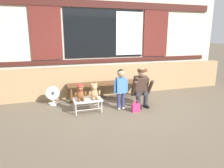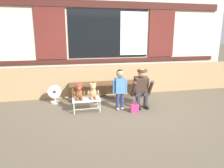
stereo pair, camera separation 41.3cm
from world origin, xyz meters
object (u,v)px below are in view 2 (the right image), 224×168
handbag_on_ground (134,108)px  teddy_bear_plain (93,91)px  small_display_bench (86,100)px  teddy_bear_with_hat (79,92)px  wooden_bench_long (108,85)px  floor_fan (55,94)px  child_standing (120,85)px  adult_crouching (141,88)px

handbag_on_ground → teddy_bear_plain: bearing=160.8°
small_display_bench → teddy_bear_with_hat: teddy_bear_with_hat is taller
wooden_bench_long → teddy_bear_with_hat: size_ratio=5.78×
wooden_bench_long → teddy_bear_plain: (-0.52, -0.90, 0.09)m
wooden_bench_long → handbag_on_ground: size_ratio=7.72×
floor_fan → teddy_bear_plain: bearing=-39.7°
wooden_bench_long → child_standing: bearing=-84.4°
adult_crouching → floor_fan: 2.21m
teddy_bear_with_hat → teddy_bear_plain: same height
child_standing → teddy_bear_with_hat: bearing=176.4°
teddy_bear_plain → wooden_bench_long: bearing=59.9°
small_display_bench → adult_crouching: adult_crouching is taller
teddy_bear_with_hat → handbag_on_ground: (1.22, -0.31, -0.38)m
small_display_bench → adult_crouching: (1.33, 0.00, 0.21)m
floor_fan → handbag_on_ground: bearing=-30.5°
small_display_bench → handbag_on_ground: size_ratio=2.35×
wooden_bench_long → floor_fan: 1.43m
adult_crouching → floor_fan: bearing=160.2°
adult_crouching → handbag_on_ground: bearing=-131.3°
small_display_bench → adult_crouching: 1.35m
wooden_bench_long → child_standing: child_standing is taller
teddy_bear_with_hat → teddy_bear_plain: bearing=-0.1°
small_display_bench → floor_fan: floor_fan is taller
child_standing → floor_fan: 1.75m
handbag_on_ground → teddy_bear_with_hat: bearing=165.6°
adult_crouching → small_display_bench: bearing=-180.0°
floor_fan → child_standing: bearing=-27.9°
wooden_bench_long → teddy_bear_with_hat: 1.24m
wooden_bench_long → small_display_bench: size_ratio=3.28×
wooden_bench_long → floor_fan: (-1.42, -0.16, -0.13)m
teddy_bear_plain → floor_fan: 1.19m
small_display_bench → wooden_bench_long: bearing=52.9°
small_display_bench → floor_fan: 1.05m
small_display_bench → child_standing: bearing=-4.2°
wooden_bench_long → teddy_bear_with_hat: bearing=-133.1°
wooden_bench_long → small_display_bench: bearing=-127.1°
child_standing → adult_crouching: size_ratio=1.01×
child_standing → adult_crouching: bearing=6.0°
handbag_on_ground → floor_fan: bearing=149.5°
handbag_on_ground → child_standing: bearing=137.5°
floor_fan → wooden_bench_long: bearing=6.3°
handbag_on_ground → floor_fan: (-1.79, 1.06, 0.14)m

